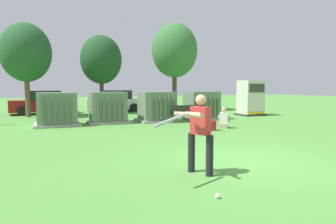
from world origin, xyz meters
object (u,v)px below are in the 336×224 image
parked_car_leftmost (42,103)px  batter (199,130)px  transformer_east (202,106)px  park_bench (187,112)px  seated_spectator (224,120)px  generator_enclosure (251,98)px  sports_ball (218,196)px  backpack (213,126)px  parked_car_left_of_center (115,102)px  transformer_west (57,110)px  transformer_mid_east (157,107)px  transformer_mid_west (108,108)px

parked_car_leftmost → batter: bearing=-79.5°
transformer_east → park_bench: (-1.43, -0.96, -0.25)m
park_bench → seated_spectator: (0.49, -2.75, -0.16)m
batter → generator_enclosure: bearing=46.5°
sports_ball → backpack: (4.08, 6.66, 0.17)m
sports_ball → parked_car_left_of_center: (2.41, 17.97, 0.71)m
transformer_west → transformer_mid_east: size_ratio=1.00×
batter → parked_car_left_of_center: (2.03, 16.63, -0.22)m
transformer_mid_west → backpack: (3.66, -4.48, -0.57)m
park_bench → generator_enclosure: bearing=15.9°
transformer_east → backpack: bearing=-113.5°
transformer_east → parked_car_left_of_center: same height
transformer_mid_west → parked_car_left_of_center: size_ratio=0.49×
backpack → parked_car_left_of_center: parked_car_left_of_center is taller
transformer_west → transformer_mid_east: bearing=-2.6°
transformer_west → transformer_east: (7.97, -0.18, 0.00)m
seated_spectator → backpack: seated_spectator is taller
transformer_mid_west → parked_car_left_of_center: same height
transformer_east → generator_enclosure: bearing=8.6°
transformer_mid_east → backpack: bearing=-75.9°
backpack → parked_car_leftmost: (-6.80, 11.39, 0.54)m
transformer_mid_east → seated_spectator: bearing=-62.7°
generator_enclosure → parked_car_leftmost: 14.31m
transformer_mid_west → generator_enclosure: (9.53, 0.28, 0.35)m
transformer_east → transformer_west: bearing=178.7°
sports_ball → parked_car_leftmost: 18.26m
transformer_east → backpack: transformer_east is taller
transformer_east → parked_car_leftmost: size_ratio=0.48×
transformer_west → seated_spectator: (7.02, -3.89, -0.41)m
park_bench → parked_car_leftmost: bearing=131.2°
batter → parked_car_leftmost: batter is taller
parked_car_leftmost → generator_enclosure: bearing=-27.6°
generator_enclosure → transformer_east: bearing=-171.4°
generator_enclosure → parked_car_leftmost: (-12.68, 6.63, -0.38)m
transformer_east → seated_spectator: bearing=-104.4°
transformer_west → transformer_mid_west: size_ratio=1.00×
transformer_west → transformer_east: size_ratio=1.00×
transformer_mid_east → park_bench: 1.69m
generator_enclosure → batter: bearing=-133.5°
generator_enclosure → seated_spectator: bearing=-139.3°
backpack → transformer_mid_east: bearing=104.1°
seated_spectator → backpack: bearing=-152.6°
transformer_mid_west → batter: size_ratio=1.21×
transformer_mid_west → transformer_east: (5.46, -0.33, 0.00)m
park_bench → parked_car_left_of_center: bearing=104.1°
sports_ball → parked_car_leftmost: bearing=98.6°
transformer_west → parked_car_leftmost: size_ratio=0.48×
generator_enclosure → parked_car_leftmost: generator_enclosure is taller
transformer_mid_west → transformer_mid_east: 2.65m
park_bench → batter: size_ratio=1.04×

